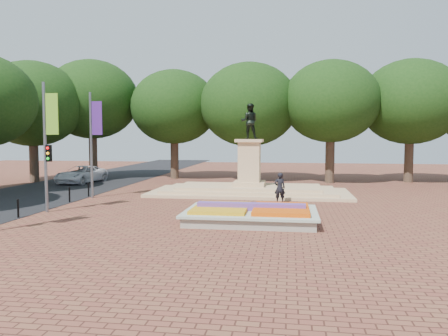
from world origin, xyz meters
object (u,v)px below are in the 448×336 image
object	(u,v)px
van	(81,174)
monument	(249,182)
flower_bed	(251,214)
pedestrian	(280,188)

from	to	relation	value
van	monument	bearing A→B (deg)	-11.23
monument	flower_bed	bearing A→B (deg)	-84.13
monument	pedestrian	bearing A→B (deg)	-60.34
pedestrian	flower_bed	bearing A→B (deg)	66.13
pedestrian	van	bearing A→B (deg)	-39.82
flower_bed	pedestrian	size ratio (longest dim) A/B	3.34
flower_bed	van	distance (m)	22.24
van	pedestrian	distance (m)	19.73
monument	van	xyz separation A→B (m)	(-15.30, 5.10, -0.13)
flower_bed	van	world-z (taller)	van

